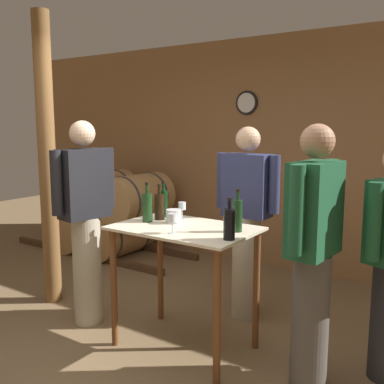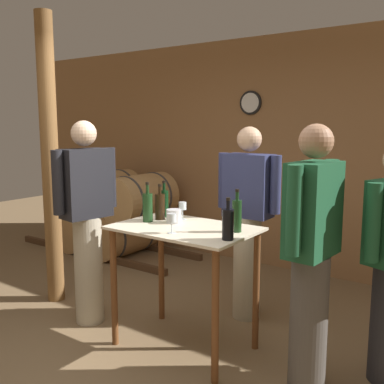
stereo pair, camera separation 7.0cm
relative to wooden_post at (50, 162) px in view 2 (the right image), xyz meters
The scene contains 16 objects.
ground_plane 2.09m from the wooden_post, 20.53° to the right, with size 14.00×14.00×0.00m, color brown.
back_wall 2.66m from the wooden_post, 56.04° to the left, with size 8.40×0.08×2.70m.
barrel_rack 1.84m from the wooden_post, 114.83° to the left, with size 2.61×0.87×1.09m.
tasting_table 1.69m from the wooden_post, ahead, with size 1.04×0.69×0.94m.
wooden_post is the anchor object (origin of this frame).
wine_bottle_far_left 1.27m from the wooden_post, ahead, with size 0.07×0.07×0.30m.
wine_bottle_left 1.27m from the wooden_post, ahead, with size 0.08×0.08×0.31m.
wine_bottle_center 1.30m from the wooden_post, ahead, with size 0.08×0.08×0.29m.
wine_bottle_right 1.99m from the wooden_post, ahead, with size 0.07×0.07×0.31m.
wine_bottle_far_right 2.06m from the wooden_post, ahead, with size 0.08×0.08×0.28m.
wine_glass_near_left 1.45m from the wooden_post, ahead, with size 0.06×0.06×0.14m.
wine_glass_near_center 1.66m from the wooden_post, ahead, with size 0.07×0.07×0.14m.
ice_bucket 1.47m from the wooden_post, ahead, with size 0.12×0.12×0.10m.
person_host 1.91m from the wooden_post, 23.03° to the left, with size 0.59×0.24×1.68m.
person_visitor_bearded 0.79m from the wooden_post, 12.43° to the right, with size 0.29×0.58×1.73m.
person_visitor_near_door 2.59m from the wooden_post, ahead, with size 0.25×0.59×1.70m.
Camera 2 is at (2.02, -2.08, 1.71)m, focal length 42.00 mm.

